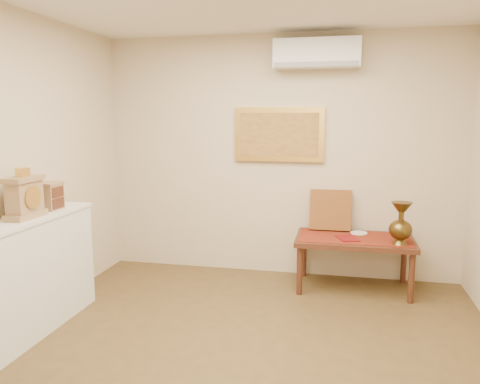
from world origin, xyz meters
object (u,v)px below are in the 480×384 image
(brass_urn_tall, at_px, (401,219))
(mantel_clock, at_px, (25,197))
(low_table, at_px, (354,244))
(display_ledge, at_px, (6,287))
(wooden_chest, at_px, (50,196))

(brass_urn_tall, xyz_separation_m, mantel_clock, (-3.08, -1.42, 0.34))
(low_table, bearing_deg, display_ledge, -144.90)
(brass_urn_tall, height_order, mantel_clock, mantel_clock)
(display_ledge, distance_m, mantel_clock, 0.72)
(mantel_clock, relative_size, low_table, 0.34)
(brass_urn_tall, distance_m, low_table, 0.57)
(display_ledge, xyz_separation_m, mantel_clock, (0.02, 0.27, 0.66))
(brass_urn_tall, height_order, display_ledge, brass_urn_tall)
(mantel_clock, height_order, wooden_chest, mantel_clock)
(mantel_clock, xyz_separation_m, low_table, (2.65, 1.61, -0.67))
(display_ledge, xyz_separation_m, low_table, (2.67, 1.88, -0.01))
(mantel_clock, bearing_deg, low_table, 31.28)
(wooden_chest, distance_m, low_table, 3.01)
(low_table, bearing_deg, brass_urn_tall, -24.53)
(display_ledge, bearing_deg, mantel_clock, 85.00)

